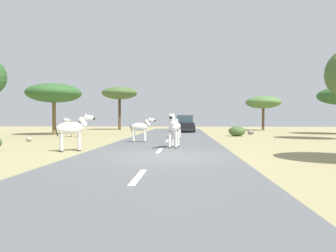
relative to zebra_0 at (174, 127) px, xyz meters
name	(u,v)px	position (x,y,z in m)	size (l,w,h in m)	color
ground_plane	(166,158)	(-0.15, -3.35, -1.03)	(90.00, 90.00, 0.00)	#998E60
road	(155,157)	(-0.57, -3.35, -1.01)	(6.00, 64.00, 0.05)	#56595B
lane_markings	(152,160)	(-0.57, -4.35, -0.98)	(0.16, 56.00, 0.01)	silver
zebra_0	(174,127)	(0.00, 0.00, 0.00)	(0.58, 1.74, 1.64)	silver
zebra_1	(178,126)	(-0.01, 7.39, -0.14)	(0.53, 1.48, 1.40)	silver
zebra_2	(73,125)	(-8.22, 9.18, -0.13)	(1.59, 0.64, 1.51)	silver
zebra_3	(141,127)	(-2.07, 3.51, -0.11)	(1.55, 0.43, 1.46)	silver
zebra_4	(72,129)	(-4.38, -1.30, -0.05)	(1.59, 1.12, 1.65)	silver
car_0	(184,123)	(0.43, 25.58, -0.18)	(2.04, 4.35, 1.74)	#1E479E
car_1	(185,124)	(0.46, 18.00, -0.18)	(2.16, 4.41, 1.74)	black
tree_0	(263,103)	(10.03, 23.93, 2.37)	(4.25, 4.25, 4.16)	brown
tree_1	(120,93)	(-7.94, 25.14, 3.66)	(4.52, 4.52, 5.52)	#4C3823
tree_5	(54,93)	(-11.12, 12.45, 2.65)	(4.79, 4.79, 4.54)	brown
bush_1	(237,131)	(4.74, 10.96, -0.62)	(1.35, 1.22, 0.81)	#425B2D
rock_1	(29,139)	(-9.24, 4.33, -0.89)	(0.40, 0.32, 0.28)	gray
rock_2	(251,132)	(6.45, 13.81, -0.83)	(0.60, 0.48, 0.40)	gray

